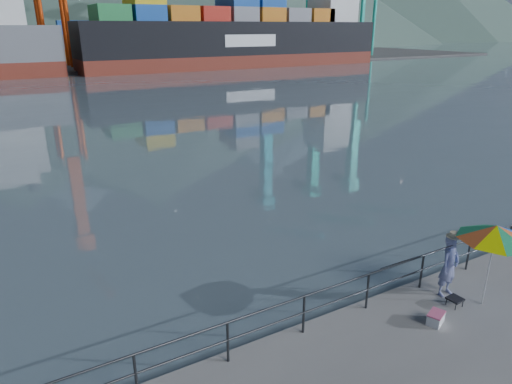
% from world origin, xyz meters
% --- Properties ---
extents(harbor_water, '(500.00, 280.00, 0.00)m').
position_xyz_m(harbor_water, '(0.00, 130.00, 0.00)').
color(harbor_water, slate).
rests_on(harbor_water, ground).
extents(far_dock, '(200.00, 40.00, 0.40)m').
position_xyz_m(far_dock, '(10.00, 93.00, 0.00)').
color(far_dock, '#514F4C').
rests_on(far_dock, ground).
extents(guardrail, '(22.00, 0.06, 1.03)m').
position_xyz_m(guardrail, '(0.00, 1.70, 0.52)').
color(guardrail, '#2D3033').
rests_on(guardrail, ground).
extents(container_stacks, '(58.00, 5.40, 7.80)m').
position_xyz_m(container_stacks, '(31.88, 93.30, 3.03)').
color(container_stacks, orange).
rests_on(container_stacks, ground).
extents(fisherman, '(0.65, 0.45, 1.71)m').
position_xyz_m(fisherman, '(3.34, 1.12, 0.85)').
color(fisherman, navy).
rests_on(fisherman, ground).
extents(beach_umbrella, '(2.01, 2.01, 2.26)m').
position_xyz_m(beach_umbrella, '(3.78, 0.31, 2.07)').
color(beach_umbrella, white).
rests_on(beach_umbrella, ground).
extents(folding_stool, '(0.37, 0.37, 0.24)m').
position_xyz_m(folding_stool, '(3.07, 0.61, 0.12)').
color(folding_stool, black).
rests_on(folding_stool, ground).
extents(cooler_bag, '(0.54, 0.45, 0.27)m').
position_xyz_m(cooler_bag, '(2.03, 0.36, 0.13)').
color(cooler_bag, silver).
rests_on(cooler_bag, ground).
extents(fishing_rod, '(0.79, 1.68, 1.30)m').
position_xyz_m(fishing_rod, '(2.85, 1.87, 0.00)').
color(fishing_rod, black).
rests_on(fishing_rod, ground).
extents(container_ship, '(56.44, 9.41, 18.10)m').
position_xyz_m(container_ship, '(36.00, 71.69, 5.86)').
color(container_ship, maroon).
rests_on(container_ship, ground).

